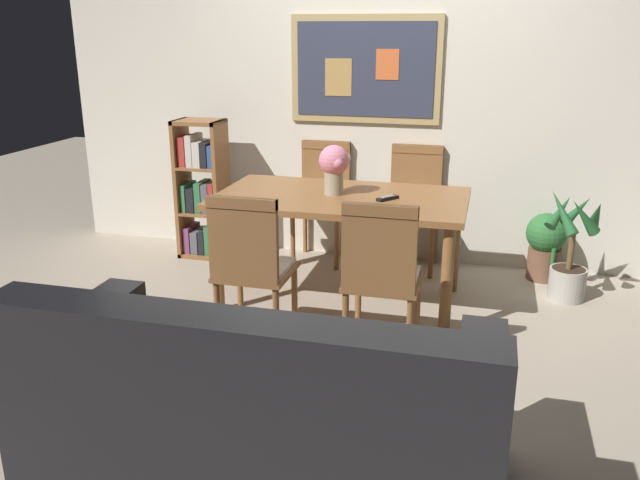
{
  "coord_description": "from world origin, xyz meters",
  "views": [
    {
      "loc": [
        0.76,
        -3.6,
        1.73
      ],
      "look_at": [
        -0.09,
        -0.35,
        0.65
      ],
      "focal_mm": 36.86,
      "sensor_mm": 36.0,
      "label": 1
    }
  ],
  "objects_px": {
    "dining_chair_far_right": "(414,197)",
    "bookshelf": "(203,193)",
    "dining_chair_far_left": "(323,191)",
    "flower_vase": "(334,165)",
    "dining_table": "(341,209)",
    "potted_ivy": "(546,244)",
    "dining_chair_near_right": "(382,269)",
    "tv_remote": "(388,198)",
    "potted_palm": "(570,256)",
    "dining_chair_near_left": "(251,260)",
    "leather_couch": "(260,416)"
  },
  "relations": [
    {
      "from": "dining_chair_far_right",
      "to": "bookshelf",
      "type": "distance_m",
      "value": 1.64
    },
    {
      "from": "dining_chair_far_left",
      "to": "flower_vase",
      "type": "relative_size",
      "value": 2.88
    },
    {
      "from": "dining_table",
      "to": "dining_chair_far_right",
      "type": "height_order",
      "value": "dining_chair_far_right"
    },
    {
      "from": "dining_chair_far_left",
      "to": "potted_ivy",
      "type": "height_order",
      "value": "dining_chair_far_left"
    },
    {
      "from": "dining_chair_near_right",
      "to": "dining_chair_far_right",
      "type": "distance_m",
      "value": 1.58
    },
    {
      "from": "dining_chair_near_right",
      "to": "tv_remote",
      "type": "relative_size",
      "value": 6.05
    },
    {
      "from": "potted_palm",
      "to": "tv_remote",
      "type": "height_order",
      "value": "potted_palm"
    },
    {
      "from": "dining_chair_far_right",
      "to": "potted_palm",
      "type": "relative_size",
      "value": 1.19
    },
    {
      "from": "dining_chair_far_left",
      "to": "dining_chair_near_right",
      "type": "bearing_deg",
      "value": -65.38
    },
    {
      "from": "dining_chair_far_right",
      "to": "potted_palm",
      "type": "height_order",
      "value": "dining_chair_far_right"
    },
    {
      "from": "dining_chair_far_left",
      "to": "bookshelf",
      "type": "xyz_separation_m",
      "value": [
        -0.92,
        -0.18,
        -0.03
      ]
    },
    {
      "from": "dining_chair_near_left",
      "to": "flower_vase",
      "type": "height_order",
      "value": "flower_vase"
    },
    {
      "from": "bookshelf",
      "to": "tv_remote",
      "type": "bearing_deg",
      "value": -23.22
    },
    {
      "from": "leather_couch",
      "to": "tv_remote",
      "type": "xyz_separation_m",
      "value": [
        0.18,
        1.86,
        0.42
      ]
    },
    {
      "from": "potted_ivy",
      "to": "tv_remote",
      "type": "bearing_deg",
      "value": -142.27
    },
    {
      "from": "dining_chair_near_left",
      "to": "potted_palm",
      "type": "relative_size",
      "value": 1.19
    },
    {
      "from": "dining_table",
      "to": "potted_palm",
      "type": "bearing_deg",
      "value": 15.45
    },
    {
      "from": "dining_chair_near_right",
      "to": "dining_chair_far_right",
      "type": "relative_size",
      "value": 1.0
    },
    {
      "from": "dining_table",
      "to": "dining_chair_far_left",
      "type": "height_order",
      "value": "dining_chair_far_left"
    },
    {
      "from": "potted_palm",
      "to": "dining_chair_far_right",
      "type": "bearing_deg",
      "value": 159.53
    },
    {
      "from": "flower_vase",
      "to": "dining_chair_near_right",
      "type": "bearing_deg",
      "value": -60.61
    },
    {
      "from": "bookshelf",
      "to": "potted_ivy",
      "type": "bearing_deg",
      "value": 2.8
    },
    {
      "from": "dining_chair_far_left",
      "to": "dining_chair_far_right",
      "type": "xyz_separation_m",
      "value": [
        0.7,
        0.0,
        0.0
      ]
    },
    {
      "from": "dining_chair_near_left",
      "to": "leather_couch",
      "type": "relative_size",
      "value": 0.51
    },
    {
      "from": "dining_chair_far_right",
      "to": "flower_vase",
      "type": "height_order",
      "value": "flower_vase"
    },
    {
      "from": "flower_vase",
      "to": "dining_chair_far_left",
      "type": "bearing_deg",
      "value": 109.38
    },
    {
      "from": "flower_vase",
      "to": "bookshelf",
      "type": "bearing_deg",
      "value": 153.22
    },
    {
      "from": "dining_chair_far_right",
      "to": "dining_chair_near_left",
      "type": "relative_size",
      "value": 1.0
    },
    {
      "from": "leather_couch",
      "to": "bookshelf",
      "type": "relative_size",
      "value": 1.67
    },
    {
      "from": "tv_remote",
      "to": "flower_vase",
      "type": "bearing_deg",
      "value": 170.08
    },
    {
      "from": "dining_chair_near_right",
      "to": "bookshelf",
      "type": "relative_size",
      "value": 0.85
    },
    {
      "from": "dining_chair_near_right",
      "to": "potted_ivy",
      "type": "distance_m",
      "value": 1.81
    },
    {
      "from": "tv_remote",
      "to": "potted_ivy",
      "type": "bearing_deg",
      "value": 37.73
    },
    {
      "from": "dining_chair_near_left",
      "to": "potted_ivy",
      "type": "xyz_separation_m",
      "value": [
        1.65,
        1.57,
        -0.27
      ]
    },
    {
      "from": "dining_chair_near_right",
      "to": "leather_couch",
      "type": "height_order",
      "value": "dining_chair_near_right"
    },
    {
      "from": "potted_ivy",
      "to": "flower_vase",
      "type": "distance_m",
      "value": 1.69
    },
    {
      "from": "dining_table",
      "to": "leather_couch",
      "type": "relative_size",
      "value": 0.88
    },
    {
      "from": "dining_table",
      "to": "dining_chair_far_right",
      "type": "xyz_separation_m",
      "value": [
        0.37,
        0.81,
        -0.1
      ]
    },
    {
      "from": "dining_table",
      "to": "potted_ivy",
      "type": "distance_m",
      "value": 1.57
    },
    {
      "from": "dining_chair_far_left",
      "to": "potted_ivy",
      "type": "xyz_separation_m",
      "value": [
        1.66,
        -0.05,
        -0.27
      ]
    },
    {
      "from": "dining_chair_far_left",
      "to": "bookshelf",
      "type": "distance_m",
      "value": 0.94
    },
    {
      "from": "dining_chair_near_right",
      "to": "leather_couch",
      "type": "distance_m",
      "value": 1.18
    },
    {
      "from": "dining_table",
      "to": "potted_ivy",
      "type": "bearing_deg",
      "value": 29.62
    },
    {
      "from": "dining_chair_near_right",
      "to": "leather_couch",
      "type": "bearing_deg",
      "value": -103.71
    },
    {
      "from": "dining_chair_far_left",
      "to": "bookshelf",
      "type": "height_order",
      "value": "bookshelf"
    },
    {
      "from": "dining_chair_near_left",
      "to": "bookshelf",
      "type": "distance_m",
      "value": 1.72
    },
    {
      "from": "leather_couch",
      "to": "bookshelf",
      "type": "bearing_deg",
      "value": 118.51
    },
    {
      "from": "potted_ivy",
      "to": "potted_palm",
      "type": "distance_m",
      "value": 0.38
    },
    {
      "from": "leather_couch",
      "to": "dining_chair_far_right",
      "type": "bearing_deg",
      "value": 84.69
    },
    {
      "from": "dining_chair_near_right",
      "to": "dining_chair_near_left",
      "type": "distance_m",
      "value": 0.71
    }
  ]
}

